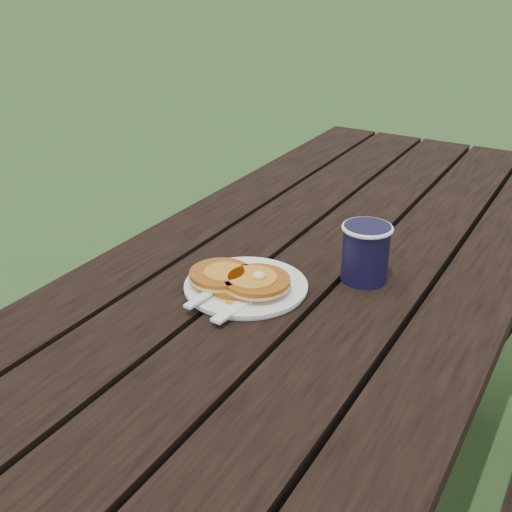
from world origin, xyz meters
The scene contains 6 objects.
picnic_table centered at (0.00, 0.00, 0.37)m, with size 1.36×1.80×0.75m.
plate centered at (-0.05, -0.22, 0.76)m, with size 0.21×0.21×0.01m, color white.
pancake_stack centered at (-0.06, -0.23, 0.77)m, with size 0.18×0.12×0.04m.
knife centered at (-0.02, -0.26, 0.76)m, with size 0.02×0.18×0.01m, color white.
fork centered at (-0.08, -0.29, 0.77)m, with size 0.03×0.16×0.01m, color white, non-canonical shape.
coffee_cup centered at (0.11, -0.08, 0.81)m, with size 0.09×0.09×0.11m.
Camera 1 is at (0.47, -1.07, 1.31)m, focal length 45.00 mm.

